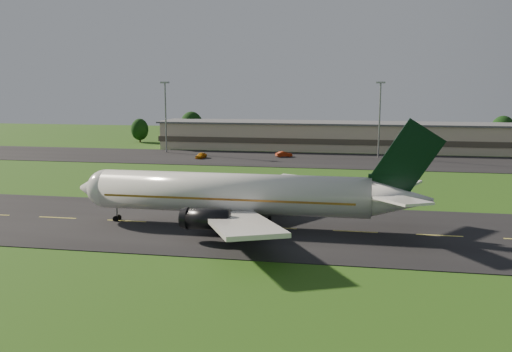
% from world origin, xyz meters
% --- Properties ---
extents(ground, '(360.00, 360.00, 0.00)m').
position_xyz_m(ground, '(0.00, 0.00, 0.00)').
color(ground, '#1B4010').
rests_on(ground, ground).
extents(taxiway, '(220.00, 30.00, 0.10)m').
position_xyz_m(taxiway, '(0.00, 0.00, 0.05)').
color(taxiway, black).
rests_on(taxiway, ground).
extents(apron, '(260.00, 30.00, 0.10)m').
position_xyz_m(apron, '(0.00, 72.00, 0.05)').
color(apron, black).
rests_on(apron, ground).
extents(airliner, '(51.23, 42.18, 15.57)m').
position_xyz_m(airliner, '(-16.15, -0.00, 4.66)').
color(airliner, white).
rests_on(airliner, ground).
extents(terminal, '(145.00, 16.00, 8.40)m').
position_xyz_m(terminal, '(6.40, 96.18, 3.99)').
color(terminal, '#C6B197').
rests_on(terminal, ground).
extents(light_mast_west, '(2.40, 1.20, 20.35)m').
position_xyz_m(light_mast_west, '(-55.00, 80.00, 12.74)').
color(light_mast_west, gray).
rests_on(light_mast_west, ground).
extents(light_mast_centre, '(2.40, 1.20, 20.35)m').
position_xyz_m(light_mast_centre, '(5.00, 80.00, 12.74)').
color(light_mast_centre, gray).
rests_on(light_mast_centre, ground).
extents(tree_line, '(197.11, 8.90, 10.71)m').
position_xyz_m(tree_line, '(36.29, 106.22, 5.21)').
color(tree_line, black).
rests_on(tree_line, ground).
extents(service_vehicle_a, '(2.48, 4.67, 1.51)m').
position_xyz_m(service_vehicle_a, '(-41.64, 69.50, 0.86)').
color(service_vehicle_a, orange).
rests_on(service_vehicle_a, apron).
extents(service_vehicle_b, '(4.73, 3.54, 1.49)m').
position_xyz_m(service_vehicle_b, '(-20.22, 76.24, 0.85)').
color(service_vehicle_b, '#A2280A').
rests_on(service_vehicle_b, apron).
extents(service_vehicle_c, '(2.28, 4.71, 1.29)m').
position_xyz_m(service_vehicle_c, '(7.72, 71.66, 0.75)').
color(service_vehicle_c, silver).
rests_on(service_vehicle_c, apron).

